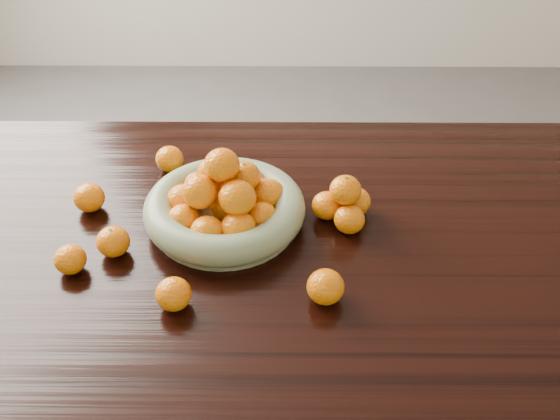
{
  "coord_description": "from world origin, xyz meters",
  "views": [
    {
      "loc": [
        -0.04,
        -1.08,
        1.65
      ],
      "look_at": [
        -0.05,
        -0.02,
        0.83
      ],
      "focal_mm": 40.0,
      "sensor_mm": 36.0,
      "label": 1
    }
  ],
  "objects_px": {
    "loose_orange_0": "(113,242)",
    "fruit_bowl": "(225,205)",
    "dining_table": "(299,262)",
    "orange_pyramid": "(344,204)"
  },
  "relations": [
    {
      "from": "fruit_bowl",
      "to": "loose_orange_0",
      "type": "relative_size",
      "value": 5.1
    },
    {
      "from": "dining_table",
      "to": "fruit_bowl",
      "type": "relative_size",
      "value": 5.45
    },
    {
      "from": "fruit_bowl",
      "to": "orange_pyramid",
      "type": "height_order",
      "value": "fruit_bowl"
    },
    {
      "from": "dining_table",
      "to": "orange_pyramid",
      "type": "height_order",
      "value": "orange_pyramid"
    },
    {
      "from": "dining_table",
      "to": "orange_pyramid",
      "type": "relative_size",
      "value": 14.45
    },
    {
      "from": "dining_table",
      "to": "loose_orange_0",
      "type": "distance_m",
      "value": 0.43
    },
    {
      "from": "fruit_bowl",
      "to": "loose_orange_0",
      "type": "distance_m",
      "value": 0.26
    },
    {
      "from": "loose_orange_0",
      "to": "dining_table",
      "type": "bearing_deg",
      "value": 10.27
    },
    {
      "from": "orange_pyramid",
      "to": "loose_orange_0",
      "type": "bearing_deg",
      "value": -166.56
    },
    {
      "from": "loose_orange_0",
      "to": "fruit_bowl",
      "type": "bearing_deg",
      "value": 24.97
    }
  ]
}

